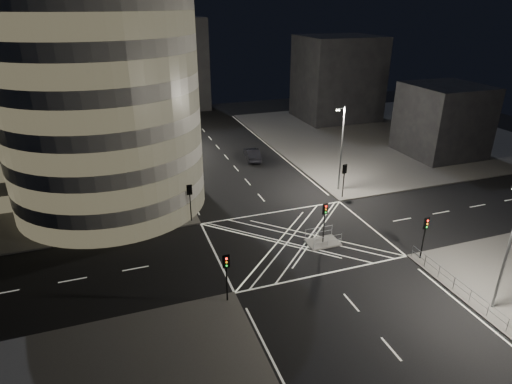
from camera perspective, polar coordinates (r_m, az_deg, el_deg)
name	(u,v)px	position (r m, az deg, el deg)	size (l,w,h in m)	color
ground	(297,239)	(41.30, 5.45, -6.26)	(120.00, 120.00, 0.00)	black
sidewalk_far_left	(6,176)	(64.19, -30.32, 1.84)	(42.00, 42.00, 0.15)	#53504D
sidewalk_far_right	(387,134)	(76.84, 17.07, 7.37)	(42.00, 42.00, 0.15)	#53504D
central_island	(323,242)	(40.92, 8.89, -6.66)	(3.00, 2.00, 0.15)	slate
office_tower_curved	(52,85)	(51.87, -25.60, 12.78)	(30.00, 29.00, 27.20)	#999790
office_block_rear	(57,70)	(75.12, -25.00, 14.56)	(24.00, 16.00, 22.00)	#999790
building_right_far	(337,78)	(84.26, 10.78, 14.70)	(14.00, 12.00, 15.00)	black
building_right_near	(443,120)	(68.03, 23.62, 8.79)	(10.00, 10.00, 10.00)	black
building_far_end	(162,65)	(91.68, -12.47, 16.15)	(18.00, 8.00, 18.00)	black
tree_a	(168,175)	(44.55, -11.64, 2.24)	(4.81, 4.81, 7.21)	black
tree_b	(160,154)	(50.07, -12.69, 4.90)	(4.59, 4.59, 7.34)	black
tree_c	(153,140)	(55.76, -13.52, 6.80)	(3.60, 3.60, 6.79)	black
tree_d	(148,124)	(61.39, -14.24, 8.76)	(5.28, 5.28, 8.23)	black
tree_e	(144,117)	(67.28, -14.76, 9.67)	(4.52, 4.52, 7.40)	black
traffic_signal_fl	(190,196)	(43.41, -8.82, -0.54)	(0.55, 0.22, 4.00)	black
traffic_signal_nl	(226,269)	(31.75, -3.98, -10.24)	(0.55, 0.22, 4.00)	black
traffic_signal_fr	(344,175)	(49.25, 11.68, 2.28)	(0.55, 0.22, 4.00)	black
traffic_signal_nr	(425,230)	(39.37, 21.61, -4.78)	(0.55, 0.22, 4.00)	black
traffic_signal_island	(325,216)	(39.55, 9.15, -3.12)	(0.55, 0.22, 4.00)	black
street_lamp_left_near	(173,156)	(47.14, -11.00, 4.75)	(1.25, 0.25, 10.00)	slate
street_lamp_left_far	(153,117)	(64.33, -13.60, 9.70)	(1.25, 0.25, 10.00)	slate
street_lamp_right_far	(341,146)	(50.46, 11.30, 6.02)	(1.25, 0.25, 10.00)	slate
street_lamp_right_near	(509,244)	(34.35, 30.66, -5.96)	(1.25, 0.25, 10.00)	slate
railing_near_right	(462,289)	(36.97, 25.76, -11.59)	(0.06, 11.70, 1.10)	slate
railing_island_south	(328,241)	(39.93, 9.54, -6.50)	(2.80, 0.06, 1.10)	slate
railing_island_north	(319,232)	(41.29, 8.37, -5.32)	(2.80, 0.06, 1.10)	slate
sedan	(252,154)	(61.17, -0.51, 5.05)	(1.78, 5.12, 1.69)	black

